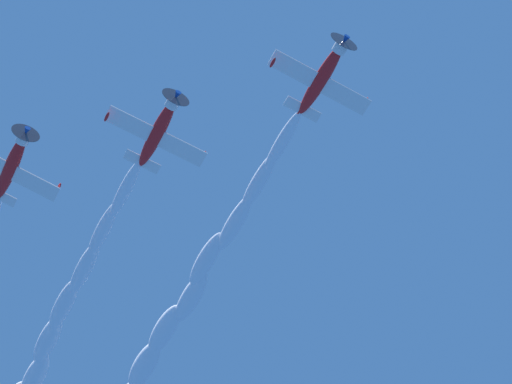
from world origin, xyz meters
name	(u,v)px	position (x,y,z in m)	size (l,w,h in m)	color
airplane_lead	(322,77)	(6.62, 0.73, 71.18)	(8.14, 9.08, 2.80)	red
airplane_left_wingman	(158,131)	(-1.53, -11.16, 70.41)	(8.14, 9.11, 2.67)	red
airplane_right_wingman	(12,165)	(-8.05, -22.51, 70.13)	(8.14, 9.07, 2.79)	red
smoke_trail_lead	(162,340)	(-24.98, -5.57, 72.13)	(44.70, 10.36, 3.00)	white
smoke_trail_left_wingman	(28,381)	(-33.32, -17.53, 71.44)	(45.56, 10.26, 3.31)	white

